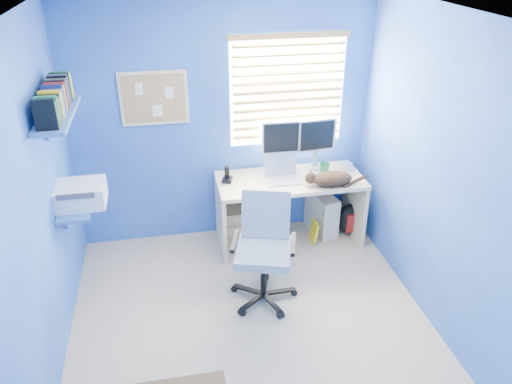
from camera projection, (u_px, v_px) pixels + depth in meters
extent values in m
cube|color=#BCA98E|center=(253.00, 329.00, 4.17)|extent=(3.00, 3.20, 0.00)
cube|color=white|center=(252.00, 17.00, 3.00)|extent=(3.00, 3.20, 0.00)
cube|color=#2D40B2|center=(223.00, 123.00, 4.98)|extent=(3.00, 0.01, 2.50)
cube|color=#2D40B2|center=(320.00, 369.00, 2.20)|extent=(3.00, 0.01, 2.50)
cube|color=#2D40B2|center=(33.00, 219.00, 3.33)|extent=(0.01, 3.20, 2.50)
cube|color=#2D40B2|center=(444.00, 181.00, 3.84)|extent=(0.01, 3.20, 2.50)
cube|color=beige|center=(289.00, 210.00, 5.19)|extent=(1.47, 0.65, 0.74)
cube|color=silver|center=(283.00, 171.00, 4.93)|extent=(0.33, 0.26, 0.22)
cube|color=silver|center=(280.00, 146.00, 5.07)|extent=(0.40, 0.13, 0.54)
cube|color=silver|center=(316.00, 144.00, 5.13)|extent=(0.41, 0.16, 0.54)
cube|color=black|center=(227.00, 174.00, 4.92)|extent=(0.12, 0.13, 0.17)
imported|color=#1C8543|center=(325.00, 168.00, 5.12)|extent=(0.10, 0.09, 0.10)
cylinder|color=silver|center=(346.00, 166.00, 5.20)|extent=(0.13, 0.13, 0.07)
ellipsoid|color=black|center=(332.00, 179.00, 4.86)|extent=(0.43, 0.27, 0.14)
cube|color=beige|center=(322.00, 213.00, 5.44)|extent=(0.28, 0.47, 0.45)
cube|color=tan|center=(237.00, 225.00, 5.26)|extent=(0.35, 0.28, 0.41)
cube|color=yellow|center=(314.00, 232.00, 5.29)|extent=(0.03, 0.17, 0.24)
ellipsoid|color=black|center=(351.00, 218.00, 5.42)|extent=(0.32, 0.26, 0.36)
cylinder|color=black|center=(263.00, 296.00, 4.51)|extent=(0.71, 0.71, 0.06)
cylinder|color=black|center=(263.00, 276.00, 4.40)|extent=(0.06, 0.06, 0.40)
cube|color=#A7B7CB|center=(264.00, 253.00, 4.29)|extent=(0.58, 0.58, 0.08)
cube|color=#A7B7CB|center=(266.00, 214.00, 4.36)|extent=(0.42, 0.18, 0.45)
cube|color=white|center=(287.00, 90.00, 4.94)|extent=(1.15, 0.01, 1.10)
cube|color=#A57138|center=(288.00, 91.00, 4.91)|extent=(1.10, 0.03, 1.00)
cube|color=beige|center=(154.00, 98.00, 4.71)|extent=(0.64, 0.02, 0.52)
cube|color=tan|center=(154.00, 99.00, 4.70)|extent=(0.58, 0.01, 0.46)
cube|color=#3B64AE|center=(76.00, 206.00, 4.16)|extent=(0.26, 0.55, 0.03)
cube|color=silver|center=(79.00, 194.00, 4.12)|extent=(0.42, 0.34, 0.18)
cube|color=#3B64AE|center=(57.00, 114.00, 3.79)|extent=(0.24, 0.90, 0.03)
cube|color=navy|center=(53.00, 98.00, 3.73)|extent=(0.15, 0.80, 0.22)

